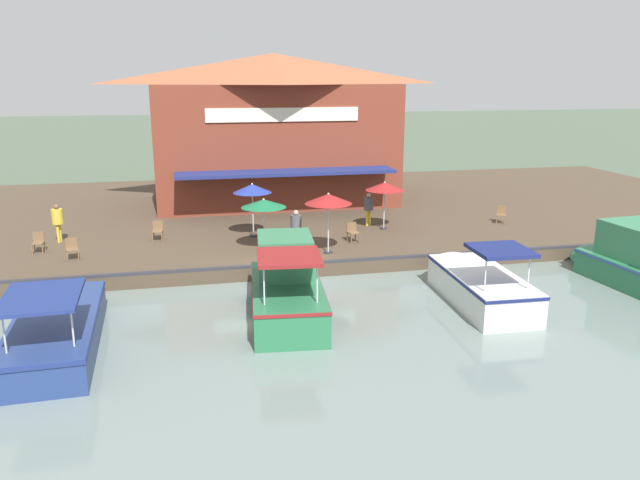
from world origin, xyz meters
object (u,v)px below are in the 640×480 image
Objects in this scene: person_mid_patio at (369,206)px; cafe_chair_facing_river at (158,230)px; patio_umbrella_far_corner at (264,204)px; mooring_post at (266,253)px; person_at_quay_edge at (296,224)px; motorboat_far_downstream at (286,285)px; waterfront_restaurant at (274,128)px; patio_umbrella_back_row at (252,189)px; cafe_chair_beside_entrance at (353,231)px; cafe_chair_far_corner_seat at (501,214)px; patio_umbrella_near_quay_edge at (385,186)px; tree_behind_restaurant at (267,119)px; patio_umbrella_by_entrance at (328,199)px; cafe_chair_mid_patio at (72,248)px; cafe_chair_back_row_seat at (38,241)px; motorboat_mid_row at (475,282)px; motorboat_nearest_quay at (59,322)px; cafe_chair_under_first_umbrella at (304,241)px; person_near_entrance at (57,218)px.

cafe_chair_facing_river is at bearing -85.91° from person_mid_patio.
patio_umbrella_far_corner reaches higher than mooring_post.
person_at_quay_edge is 6.07m from motorboat_far_downstream.
person_at_quay_edge is at bearing -3.33° from waterfront_restaurant.
person_at_quay_edge is at bearing 34.08° from patio_umbrella_back_row.
cafe_chair_beside_entrance and cafe_chair_far_corner_seat have the same top height.
patio_umbrella_far_corner reaches higher than person_at_quay_edge.
patio_umbrella_near_quay_edge is at bearing 117.50° from person_at_quay_edge.
person_mid_patio is at bearing -97.58° from cafe_chair_far_corner_seat.
cafe_chair_far_corner_seat is 0.12× the size of tree_behind_restaurant.
patio_umbrella_by_entrance is 1.54× the size of person_at_quay_edge.
cafe_chair_mid_patio is at bearing -91.10° from person_at_quay_edge.
cafe_chair_back_row_seat is at bearing -86.57° from patio_umbrella_near_quay_edge.
patio_umbrella_near_quay_edge reaches higher than motorboat_mid_row.
patio_umbrella_far_corner reaches higher than motorboat_nearest_quay.
cafe_chair_under_first_umbrella and cafe_chair_mid_patio have the same top height.
patio_umbrella_by_entrance is at bearing 69.38° from person_near_entrance.
mooring_post is (3.72, 8.97, -0.01)m from cafe_chair_back_row_seat.
waterfront_restaurant reaches higher than cafe_chair_back_row_seat.
waterfront_restaurant is at bearing -168.75° from cafe_chair_beside_entrance.
cafe_chair_under_first_umbrella is at bearing 129.44° from mooring_post.
waterfront_restaurant reaches higher than cafe_chair_mid_patio.
motorboat_nearest_quay is (5.70, -9.47, -2.23)m from patio_umbrella_by_entrance.
tree_behind_restaurant is at bearing -166.05° from patio_umbrella_near_quay_edge.
cafe_chair_beside_entrance is 12.90m from person_near_entrance.
cafe_chair_under_first_umbrella is at bearing 84.15° from cafe_chair_mid_patio.
cafe_chair_facing_river is (-0.17, -16.53, 0.00)m from cafe_chair_far_corner_seat.
cafe_chair_beside_entrance is at bearing -28.84° from person_mid_patio.
cafe_chair_back_row_seat is at bearing -115.62° from motorboat_mid_row.
motorboat_far_downstream is (16.35, -2.00, -3.83)m from waterfront_restaurant.
cafe_chair_far_corner_seat is (-3.15, 10.57, 0.00)m from cafe_chair_under_first_umbrella.
cafe_chair_facing_river is at bearing -138.39° from mooring_post.
patio_umbrella_by_entrance is at bearing 46.66° from person_at_quay_edge.
cafe_chair_facing_river is (-2.10, -8.39, 0.00)m from cafe_chair_beside_entrance.
person_mid_patio reaches higher than cafe_chair_back_row_seat.
person_near_entrance is at bearing -92.02° from cafe_chair_far_corner_seat.
person_near_entrance is 10.00m from mooring_post.
cafe_chair_beside_entrance is at bearing 147.74° from motorboat_far_downstream.
cafe_chair_facing_river is 0.92× the size of mooring_post.
motorboat_nearest_quay is at bearing -58.96° from patio_umbrella_by_entrance.
motorboat_mid_row is (6.53, 2.69, -0.37)m from cafe_chair_beside_entrance.
motorboat_mid_row is at bearing 10.43° from tree_behind_restaurant.
person_at_quay_edge is (10.47, -0.61, -3.19)m from waterfront_restaurant.
waterfront_restaurant reaches higher than person_mid_patio.
waterfront_restaurant is 2.31× the size of motorboat_mid_row.
patio_umbrella_by_entrance is 0.34× the size of motorboat_nearest_quay.
cafe_chair_beside_entrance is 0.14× the size of motorboat_mid_row.
patio_umbrella_near_quay_edge is 2.69× the size of cafe_chair_back_row_seat.
cafe_chair_mid_patio is 0.92× the size of mooring_post.
tree_behind_restaurant reaches higher than motorboat_nearest_quay.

